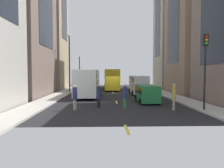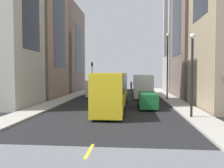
{
  "view_description": "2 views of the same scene",
  "coord_description": "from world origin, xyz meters",
  "px_view_note": "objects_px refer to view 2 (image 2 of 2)",
  "views": [
    {
      "loc": [
        -1.11,
        -31.93,
        2.94
      ],
      "look_at": [
        -0.07,
        2.35,
        1.2
      ],
      "focal_mm": 34.14,
      "sensor_mm": 36.0,
      "label": 1
    },
    {
      "loc": [
        -1.95,
        31.1,
        3.56
      ],
      "look_at": [
        0.87,
        -0.23,
        2.09
      ],
      "focal_mm": 36.4,
      "sensor_mm": 36.0,
      "label": 2
    }
  ],
  "objects_px": {
    "streetcar_yellow": "(113,88)",
    "pedestrian_waiting_curb": "(140,86)",
    "delivery_van_white": "(96,87)",
    "traffic_light_near_corner": "(92,71)",
    "car_green_0": "(105,87)",
    "car_green_1": "(148,99)",
    "city_bus_white": "(142,84)",
    "pedestrian_walking_far": "(120,86)",
    "pedestrian_crossing_near": "(102,85)",
    "pedestrian_crossing_mid": "(131,86)"
  },
  "relations": [
    {
      "from": "car_green_0",
      "to": "traffic_light_near_corner",
      "type": "bearing_deg",
      "value": -56.8
    },
    {
      "from": "city_bus_white",
      "to": "car_green_1",
      "type": "xyz_separation_m",
      "value": [
        -0.13,
        11.39,
        -1.06
      ]
    },
    {
      "from": "streetcar_yellow",
      "to": "pedestrian_waiting_curb",
      "type": "distance_m",
      "value": 23.54
    },
    {
      "from": "pedestrian_waiting_curb",
      "to": "traffic_light_near_corner",
      "type": "distance_m",
      "value": 10.53
    },
    {
      "from": "pedestrian_crossing_near",
      "to": "city_bus_white",
      "type": "bearing_deg",
      "value": -103.64
    },
    {
      "from": "city_bus_white",
      "to": "pedestrian_waiting_curb",
      "type": "height_order",
      "value": "city_bus_white"
    },
    {
      "from": "city_bus_white",
      "to": "streetcar_yellow",
      "type": "xyz_separation_m",
      "value": [
        3.37,
        11.98,
        0.12
      ]
    },
    {
      "from": "streetcar_yellow",
      "to": "pedestrian_crossing_near",
      "type": "bearing_deg",
      "value": -79.54
    },
    {
      "from": "streetcar_yellow",
      "to": "car_green_1",
      "type": "bearing_deg",
      "value": -170.43
    },
    {
      "from": "car_green_1",
      "to": "pedestrian_waiting_curb",
      "type": "xyz_separation_m",
      "value": [
        -0.03,
        -22.66,
        0.13
      ]
    },
    {
      "from": "car_green_0",
      "to": "car_green_1",
      "type": "distance_m",
      "value": 19.46
    },
    {
      "from": "pedestrian_crossing_near",
      "to": "traffic_light_near_corner",
      "type": "relative_size",
      "value": 0.37
    },
    {
      "from": "city_bus_white",
      "to": "traffic_light_near_corner",
      "type": "bearing_deg",
      "value": -50.97
    },
    {
      "from": "car_green_0",
      "to": "pedestrian_walking_far",
      "type": "relative_size",
      "value": 2.22
    },
    {
      "from": "city_bus_white",
      "to": "car_green_1",
      "type": "bearing_deg",
      "value": 90.65
    },
    {
      "from": "streetcar_yellow",
      "to": "pedestrian_crossing_near",
      "type": "xyz_separation_m",
      "value": [
        4.34,
        -23.49,
        -0.95
      ]
    },
    {
      "from": "streetcar_yellow",
      "to": "delivery_van_white",
      "type": "distance_m",
      "value": 11.15
    },
    {
      "from": "car_green_1",
      "to": "streetcar_yellow",
      "type": "bearing_deg",
      "value": 9.57
    },
    {
      "from": "delivery_van_white",
      "to": "car_green_1",
      "type": "distance_m",
      "value": 12.21
    },
    {
      "from": "pedestrian_walking_far",
      "to": "traffic_light_near_corner",
      "type": "height_order",
      "value": "traffic_light_near_corner"
    },
    {
      "from": "car_green_0",
      "to": "pedestrian_walking_far",
      "type": "xyz_separation_m",
      "value": [
        -2.54,
        -3.74,
        0.1
      ]
    },
    {
      "from": "pedestrian_crossing_near",
      "to": "traffic_light_near_corner",
      "type": "xyz_separation_m",
      "value": [
        2.15,
        -0.66,
        2.98
      ]
    },
    {
      "from": "streetcar_yellow",
      "to": "car_green_1",
      "type": "height_order",
      "value": "streetcar_yellow"
    },
    {
      "from": "streetcar_yellow",
      "to": "car_green_1",
      "type": "xyz_separation_m",
      "value": [
        -3.5,
        -0.59,
        -1.18
      ]
    },
    {
      "from": "streetcar_yellow",
      "to": "pedestrian_walking_far",
      "type": "xyz_separation_m",
      "value": [
        0.52,
        -22.65,
        -1.01
      ]
    },
    {
      "from": "delivery_van_white",
      "to": "pedestrian_walking_far",
      "type": "distance_m",
      "value": 12.46
    },
    {
      "from": "pedestrian_walking_far",
      "to": "pedestrian_crossing_mid",
      "type": "xyz_separation_m",
      "value": [
        -2.23,
        0.75,
        -0.06
      ]
    },
    {
      "from": "streetcar_yellow",
      "to": "pedestrian_walking_far",
      "type": "distance_m",
      "value": 22.68
    },
    {
      "from": "pedestrian_crossing_near",
      "to": "traffic_light_near_corner",
      "type": "height_order",
      "value": "traffic_light_near_corner"
    },
    {
      "from": "pedestrian_walking_far",
      "to": "pedestrian_crossing_mid",
      "type": "distance_m",
      "value": 2.35
    },
    {
      "from": "city_bus_white",
      "to": "car_green_0",
      "type": "xyz_separation_m",
      "value": [
        6.44,
        -6.93,
        -0.99
      ]
    },
    {
      "from": "streetcar_yellow",
      "to": "delivery_van_white",
      "type": "relative_size",
      "value": 2.49
    },
    {
      "from": "pedestrian_waiting_curb",
      "to": "pedestrian_crossing_near",
      "type": "distance_m",
      "value": 7.88
    },
    {
      "from": "pedestrian_waiting_curb",
      "to": "delivery_van_white",
      "type": "bearing_deg",
      "value": -89.34
    },
    {
      "from": "pedestrian_walking_far",
      "to": "city_bus_white",
      "type": "bearing_deg",
      "value": 129.25
    },
    {
      "from": "city_bus_white",
      "to": "pedestrian_waiting_curb",
      "type": "relative_size",
      "value": 5.79
    },
    {
      "from": "city_bus_white",
      "to": "pedestrian_crossing_mid",
      "type": "bearing_deg",
      "value": -80.45
    },
    {
      "from": "car_green_0",
      "to": "pedestrian_crossing_mid",
      "type": "distance_m",
      "value": 5.63
    },
    {
      "from": "traffic_light_near_corner",
      "to": "pedestrian_crossing_mid",
      "type": "bearing_deg",
      "value": 164.67
    },
    {
      "from": "pedestrian_crossing_mid",
      "to": "traffic_light_near_corner",
      "type": "height_order",
      "value": "traffic_light_near_corner"
    },
    {
      "from": "pedestrian_walking_far",
      "to": "pedestrian_waiting_curb",
      "type": "xyz_separation_m",
      "value": [
        -4.06,
        -0.59,
        -0.05
      ]
    },
    {
      "from": "pedestrian_walking_far",
      "to": "pedestrian_crossing_near",
      "type": "height_order",
      "value": "pedestrian_crossing_near"
    },
    {
      "from": "pedestrian_waiting_curb",
      "to": "traffic_light_near_corner",
      "type": "relative_size",
      "value": 0.35
    },
    {
      "from": "delivery_van_white",
      "to": "traffic_light_near_corner",
      "type": "relative_size",
      "value": 0.96
    },
    {
      "from": "pedestrian_crossing_mid",
      "to": "pedestrian_crossing_near",
      "type": "bearing_deg",
      "value": 41.19
    },
    {
      "from": "delivery_van_white",
      "to": "car_green_1",
      "type": "bearing_deg",
      "value": 125.16
    },
    {
      "from": "pedestrian_walking_far",
      "to": "pedestrian_waiting_curb",
      "type": "distance_m",
      "value": 4.1
    },
    {
      "from": "traffic_light_near_corner",
      "to": "delivery_van_white",
      "type": "bearing_deg",
      "value": 102.33
    },
    {
      "from": "delivery_van_white",
      "to": "pedestrian_crossing_near",
      "type": "bearing_deg",
      "value": -86.39
    },
    {
      "from": "streetcar_yellow",
      "to": "traffic_light_near_corner",
      "type": "xyz_separation_m",
      "value": [
        6.49,
        -24.15,
        2.03
      ]
    }
  ]
}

